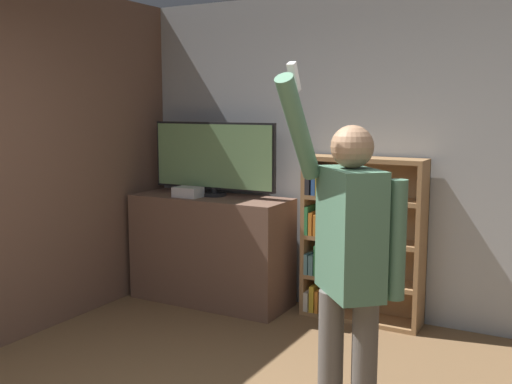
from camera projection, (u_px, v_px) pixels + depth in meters
wall_back at (375, 156)px, 4.94m from camera, size 6.31×0.09×2.70m
wall_side_brick at (44, 159)px, 4.68m from camera, size 0.06×4.56×2.70m
tv_ledge at (211, 249)px, 5.40m from camera, size 1.44×0.55×0.96m
television at (214, 158)px, 5.33m from camera, size 1.23×0.22×0.66m
game_console at (188, 192)px, 5.29m from camera, size 0.24×0.17×0.09m
bookshelf at (353, 241)px, 4.94m from camera, size 0.99×0.28×1.36m
person at (349, 260)px, 2.95m from camera, size 0.55×0.54×1.97m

